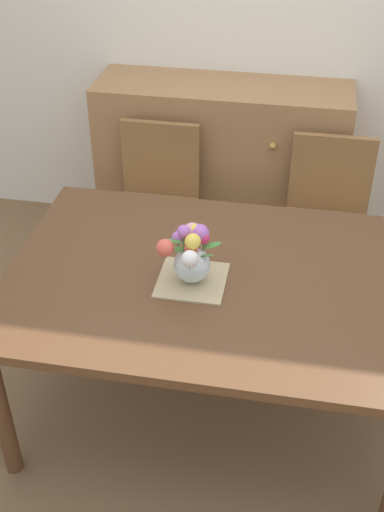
{
  "coord_description": "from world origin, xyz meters",
  "views": [
    {
      "loc": [
        0.28,
        -2.0,
        2.28
      ],
      "look_at": [
        -0.08,
        -0.05,
        0.85
      ],
      "focal_mm": 45.3,
      "sensor_mm": 36.0,
      "label": 1
    }
  ],
  "objects_px": {
    "chair_right": "(327,212)",
    "dresser": "(221,168)",
    "dining_table": "(214,291)",
    "flower_vase": "(191,254)",
    "chair_left": "(157,196)"
  },
  "relations": [
    {
      "from": "dining_table",
      "to": "flower_vase",
      "type": "distance_m",
      "value": 0.23
    },
    {
      "from": "chair_right",
      "to": "dresser",
      "type": "xyz_separation_m",
      "value": [
        -0.61,
        0.41,
        -0.02
      ]
    },
    {
      "from": "chair_left",
      "to": "dining_table",
      "type": "bearing_deg",
      "value": 116.18
    },
    {
      "from": "chair_left",
      "to": "chair_right",
      "type": "distance_m",
      "value": 0.9
    },
    {
      "from": "chair_left",
      "to": "dresser",
      "type": "distance_m",
      "value": 0.5
    },
    {
      "from": "dining_table",
      "to": "chair_left",
      "type": "bearing_deg",
      "value": 116.18
    },
    {
      "from": "chair_left",
      "to": "flower_vase",
      "type": "height_order",
      "value": "flower_vase"
    },
    {
      "from": "chair_left",
      "to": "chair_right",
      "type": "relative_size",
      "value": 1.0
    },
    {
      "from": "dining_table",
      "to": "chair_right",
      "type": "xyz_separation_m",
      "value": [
        0.45,
        0.92,
        -0.14
      ]
    },
    {
      "from": "dining_table",
      "to": "chair_left",
      "type": "xyz_separation_m",
      "value": [
        -0.45,
        0.92,
        -0.14
      ]
    },
    {
      "from": "dining_table",
      "to": "dresser",
      "type": "height_order",
      "value": "dresser"
    },
    {
      "from": "chair_left",
      "to": "dresser",
      "type": "height_order",
      "value": "dresser"
    },
    {
      "from": "dining_table",
      "to": "dresser",
      "type": "relative_size",
      "value": 1.18
    },
    {
      "from": "chair_left",
      "to": "chair_right",
      "type": "bearing_deg",
      "value": -180.0
    },
    {
      "from": "dresser",
      "to": "flower_vase",
      "type": "bearing_deg",
      "value": -86.78
    }
  ]
}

